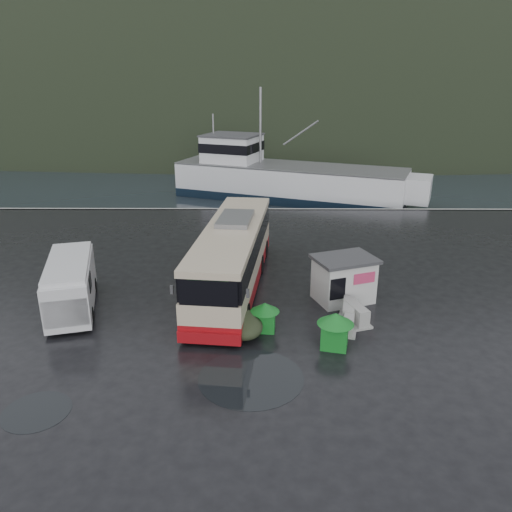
{
  "coord_description": "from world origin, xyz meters",
  "views": [
    {
      "loc": [
        1.85,
        -21.11,
        10.97
      ],
      "look_at": [
        1.68,
        3.92,
        1.7
      ],
      "focal_mm": 35.0,
      "sensor_mm": 36.0,
      "label": 1
    }
  ],
  "objects_px": {
    "waste_bin_right": "(334,346)",
    "jersey_barrier_a": "(348,331)",
    "waste_bin_left": "(265,329)",
    "coach_bus": "(233,287)",
    "fishing_trawler": "(289,185)",
    "dome_tent": "(241,334)",
    "white_van": "(74,308)",
    "ticket_kiosk": "(342,300)",
    "jersey_barrier_b": "(355,322)",
    "jersey_barrier_c": "(348,319)"
  },
  "relations": [
    {
      "from": "coach_bus",
      "to": "dome_tent",
      "type": "bearing_deg",
      "value": -77.31
    },
    {
      "from": "white_van",
      "to": "ticket_kiosk",
      "type": "relative_size",
      "value": 2.05
    },
    {
      "from": "white_van",
      "to": "waste_bin_left",
      "type": "relative_size",
      "value": 4.57
    },
    {
      "from": "waste_bin_left",
      "to": "dome_tent",
      "type": "xyz_separation_m",
      "value": [
        -1.06,
        -0.4,
        0.0
      ]
    },
    {
      "from": "coach_bus",
      "to": "white_van",
      "type": "height_order",
      "value": "coach_bus"
    },
    {
      "from": "ticket_kiosk",
      "to": "jersey_barrier_b",
      "type": "height_order",
      "value": "ticket_kiosk"
    },
    {
      "from": "ticket_kiosk",
      "to": "fishing_trawler",
      "type": "xyz_separation_m",
      "value": [
        -1.2,
        27.47,
        0.0
      ]
    },
    {
      "from": "waste_bin_right",
      "to": "dome_tent",
      "type": "relative_size",
      "value": 0.61
    },
    {
      "from": "fishing_trawler",
      "to": "jersey_barrier_b",
      "type": "bearing_deg",
      "value": -65.96
    },
    {
      "from": "dome_tent",
      "to": "jersey_barrier_c",
      "type": "bearing_deg",
      "value": 16.01
    },
    {
      "from": "jersey_barrier_c",
      "to": "white_van",
      "type": "bearing_deg",
      "value": 175.36
    },
    {
      "from": "coach_bus",
      "to": "jersey_barrier_b",
      "type": "height_order",
      "value": "coach_bus"
    },
    {
      "from": "dome_tent",
      "to": "white_van",
      "type": "bearing_deg",
      "value": 163.18
    },
    {
      "from": "dome_tent",
      "to": "fishing_trawler",
      "type": "bearing_deg",
      "value": 82.88
    },
    {
      "from": "waste_bin_right",
      "to": "jersey_barrier_a",
      "type": "distance_m",
      "value": 1.54
    },
    {
      "from": "waste_bin_left",
      "to": "fishing_trawler",
      "type": "bearing_deg",
      "value": 84.75
    },
    {
      "from": "ticket_kiosk",
      "to": "jersey_barrier_a",
      "type": "relative_size",
      "value": 2.06
    },
    {
      "from": "coach_bus",
      "to": "fishing_trawler",
      "type": "relative_size",
      "value": 0.47
    },
    {
      "from": "jersey_barrier_a",
      "to": "jersey_barrier_c",
      "type": "relative_size",
      "value": 0.85
    },
    {
      "from": "jersey_barrier_c",
      "to": "coach_bus",
      "type": "bearing_deg",
      "value": 146.28
    },
    {
      "from": "waste_bin_right",
      "to": "jersey_barrier_a",
      "type": "relative_size",
      "value": 1.09
    },
    {
      "from": "waste_bin_left",
      "to": "ticket_kiosk",
      "type": "height_order",
      "value": "ticket_kiosk"
    },
    {
      "from": "jersey_barrier_c",
      "to": "fishing_trawler",
      "type": "bearing_deg",
      "value": 92.2
    },
    {
      "from": "waste_bin_right",
      "to": "jersey_barrier_a",
      "type": "height_order",
      "value": "waste_bin_right"
    },
    {
      "from": "waste_bin_left",
      "to": "jersey_barrier_c",
      "type": "xyz_separation_m",
      "value": [
        3.95,
        1.04,
        0.0
      ]
    },
    {
      "from": "dome_tent",
      "to": "fishing_trawler",
      "type": "relative_size",
      "value": 0.09
    },
    {
      "from": "ticket_kiosk",
      "to": "coach_bus",
      "type": "bearing_deg",
      "value": 143.35
    },
    {
      "from": "waste_bin_left",
      "to": "jersey_barrier_a",
      "type": "height_order",
      "value": "waste_bin_left"
    },
    {
      "from": "jersey_barrier_a",
      "to": "jersey_barrier_b",
      "type": "relative_size",
      "value": 0.83
    },
    {
      "from": "coach_bus",
      "to": "white_van",
      "type": "distance_m",
      "value": 8.19
    },
    {
      "from": "ticket_kiosk",
      "to": "jersey_barrier_c",
      "type": "distance_m",
      "value": 2.11
    },
    {
      "from": "dome_tent",
      "to": "ticket_kiosk",
      "type": "relative_size",
      "value": 0.87
    },
    {
      "from": "waste_bin_right",
      "to": "dome_tent",
      "type": "bearing_deg",
      "value": 165.32
    },
    {
      "from": "dome_tent",
      "to": "jersey_barrier_b",
      "type": "bearing_deg",
      "value": 12.29
    },
    {
      "from": "ticket_kiosk",
      "to": "fishing_trawler",
      "type": "height_order",
      "value": "fishing_trawler"
    },
    {
      "from": "white_van",
      "to": "jersey_barrier_b",
      "type": "height_order",
      "value": "white_van"
    },
    {
      "from": "ticket_kiosk",
      "to": "jersey_barrier_a",
      "type": "distance_m",
      "value": 3.3
    },
    {
      "from": "jersey_barrier_c",
      "to": "jersey_barrier_a",
      "type": "bearing_deg",
      "value": -99.19
    },
    {
      "from": "waste_bin_right",
      "to": "dome_tent",
      "type": "height_order",
      "value": "waste_bin_right"
    },
    {
      "from": "coach_bus",
      "to": "ticket_kiosk",
      "type": "height_order",
      "value": "coach_bus"
    },
    {
      "from": "waste_bin_left",
      "to": "fishing_trawler",
      "type": "height_order",
      "value": "fishing_trawler"
    },
    {
      "from": "jersey_barrier_b",
      "to": "jersey_barrier_c",
      "type": "bearing_deg",
      "value": 137.23
    },
    {
      "from": "waste_bin_right",
      "to": "waste_bin_left",
      "type": "bearing_deg",
      "value": 153.82
    },
    {
      "from": "waste_bin_right",
      "to": "dome_tent",
      "type": "xyz_separation_m",
      "value": [
        -4.01,
        1.05,
        0.0
      ]
    },
    {
      "from": "jersey_barrier_b",
      "to": "fishing_trawler",
      "type": "height_order",
      "value": "fishing_trawler"
    },
    {
      "from": "coach_bus",
      "to": "waste_bin_left",
      "type": "relative_size",
      "value": 9.79
    },
    {
      "from": "fishing_trawler",
      "to": "jersey_barrier_c",
      "type": "bearing_deg",
      "value": -66.52
    },
    {
      "from": "coach_bus",
      "to": "waste_bin_left",
      "type": "distance_m",
      "value": 5.06
    },
    {
      "from": "white_van",
      "to": "waste_bin_right",
      "type": "xyz_separation_m",
      "value": [
        12.35,
        -3.57,
        0.0
      ]
    },
    {
      "from": "waste_bin_left",
      "to": "coach_bus",
      "type": "bearing_deg",
      "value": 109.14
    }
  ]
}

